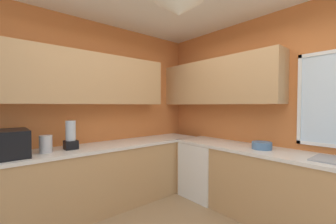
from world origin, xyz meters
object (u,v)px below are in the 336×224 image
object	(u,v)px
dishwasher	(205,169)
blender_appliance	(71,136)
kettle	(46,144)
bowl	(262,145)
microwave	(8,144)

from	to	relation	value
dishwasher	blender_appliance	size ratio (longest dim) A/B	2.32
blender_appliance	kettle	bearing A→B (deg)	-85.93
dishwasher	kettle	size ratio (longest dim) A/B	4.13
kettle	bowl	world-z (taller)	kettle
microwave	bowl	size ratio (longest dim) A/B	2.01
blender_appliance	bowl	bearing A→B (deg)	49.77
kettle	blender_appliance	distance (m)	0.29
bowl	kettle	bearing A→B (deg)	-125.92
microwave	blender_appliance	distance (m)	0.63
microwave	kettle	world-z (taller)	microwave
dishwasher	kettle	distance (m)	2.26
kettle	blender_appliance	bearing A→B (deg)	94.07
dishwasher	blender_appliance	xyz separation A→B (m)	(-0.66, -1.81, 0.62)
kettle	microwave	bearing A→B (deg)	-93.28
dishwasher	bowl	size ratio (longest dim) A/B	3.50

